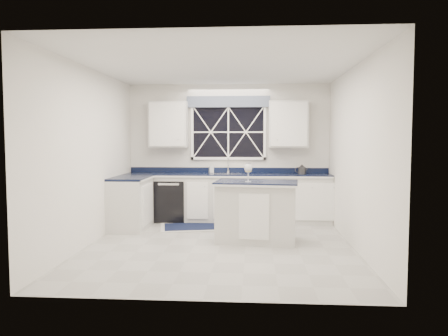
# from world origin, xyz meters

# --- Properties ---
(ground) EXTENTS (4.50, 4.50, 0.00)m
(ground) POSITION_xyz_m (0.00, 0.00, 0.00)
(ground) COLOR #A8A8A3
(ground) RESTS_ON ground
(back_wall) EXTENTS (4.00, 0.10, 2.70)m
(back_wall) POSITION_xyz_m (0.00, 2.25, 1.35)
(back_wall) COLOR silver
(back_wall) RESTS_ON ground
(base_cabinets) EXTENTS (3.99, 1.60, 0.90)m
(base_cabinets) POSITION_xyz_m (-0.33, 1.78, 0.45)
(base_cabinets) COLOR silver
(base_cabinets) RESTS_ON ground
(countertop) EXTENTS (3.98, 0.64, 0.04)m
(countertop) POSITION_xyz_m (0.00, 1.95, 0.92)
(countertop) COLOR black
(countertop) RESTS_ON base_cabinets
(dishwasher) EXTENTS (0.60, 0.58, 0.82)m
(dishwasher) POSITION_xyz_m (-1.10, 1.95, 0.41)
(dishwasher) COLOR black
(dishwasher) RESTS_ON ground
(window) EXTENTS (1.65, 0.09, 1.26)m
(window) POSITION_xyz_m (0.00, 2.20, 1.83)
(window) COLOR black
(window) RESTS_ON ground
(upper_cabinets) EXTENTS (3.10, 0.34, 0.90)m
(upper_cabinets) POSITION_xyz_m (0.00, 2.08, 1.90)
(upper_cabinets) COLOR silver
(upper_cabinets) RESTS_ON ground
(faucet) EXTENTS (0.05, 0.20, 0.30)m
(faucet) POSITION_xyz_m (0.00, 2.14, 1.10)
(faucet) COLOR silver
(faucet) RESTS_ON countertop
(island) EXTENTS (1.35, 0.90, 0.96)m
(island) POSITION_xyz_m (0.55, 0.35, 0.48)
(island) COLOR silver
(island) RESTS_ON ground
(rug) EXTENTS (1.48, 1.08, 0.02)m
(rug) POSITION_xyz_m (-0.52, 1.35, 0.01)
(rug) COLOR #B2B2AD
(rug) RESTS_ON ground
(kettle) EXTENTS (0.26, 0.16, 0.18)m
(kettle) POSITION_xyz_m (1.44, 2.04, 1.02)
(kettle) COLOR #313134
(kettle) RESTS_ON countertop
(wine_glass) EXTENTS (0.13, 0.13, 0.30)m
(wine_glass) POSITION_xyz_m (0.42, 0.25, 1.16)
(wine_glass) COLOR silver
(wine_glass) RESTS_ON island
(soap_bottle) EXTENTS (0.11, 0.11, 0.18)m
(soap_bottle) POSITION_xyz_m (-0.34, 2.17, 1.03)
(soap_bottle) COLOR silver
(soap_bottle) RESTS_ON countertop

